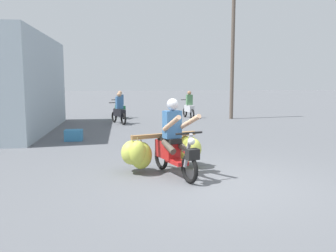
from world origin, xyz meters
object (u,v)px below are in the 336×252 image
Objects in this scene: motorbike_distant_far_ahead at (189,107)px; produce_crate at (74,135)px; motorbike_distant_ahead_right at (120,107)px; utility_pole at (233,53)px; motorbike_distant_ahead_left at (119,111)px; motorbike_main_loaded at (164,149)px.

produce_crate is (-4.96, -6.23, -0.39)m from motorbike_distant_far_ahead.
motorbike_distant_ahead_right is at bearing 172.20° from motorbike_distant_far_ahead.
motorbike_distant_far_ahead is 3.45m from utility_pole.
motorbike_distant_ahead_right reaches higher than produce_crate.
motorbike_distant_ahead_right is 0.23× the size of utility_pole.
motorbike_distant_ahead_right is (0.03, 2.41, 0.00)m from motorbike_distant_ahead_left.
motorbike_distant_ahead_left and motorbike_distant_far_ahead have the same top height.
motorbike_distant_ahead_right is (-0.99, 10.95, 0.08)m from motorbike_main_loaded.
motorbike_distant_far_ahead is 0.25× the size of utility_pole.
utility_pole reaches higher than motorbike_main_loaded.
motorbike_distant_ahead_left reaches higher than produce_crate.
motorbike_distant_far_ahead is (3.53, 1.93, 0.00)m from motorbike_distant_ahead_left.
produce_crate is at bearing -140.86° from utility_pole.
motorbike_main_loaded is 3.64× the size of produce_crate.
motorbike_distant_ahead_left is 4.55m from produce_crate.
motorbike_distant_ahead_left is 0.95× the size of motorbike_distant_far_ahead.
motorbike_distant_far_ahead is (2.52, 10.47, 0.08)m from motorbike_main_loaded.
motorbike_distant_ahead_left is at bearing 71.62° from produce_crate.
motorbike_distant_ahead_right is at bearing 77.77° from produce_crate.
motorbike_main_loaded is 4.90m from produce_crate.
motorbike_main_loaded is 10.99m from motorbike_distant_ahead_right.
motorbike_main_loaded is at bearing -83.21° from motorbike_distant_ahead_left.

